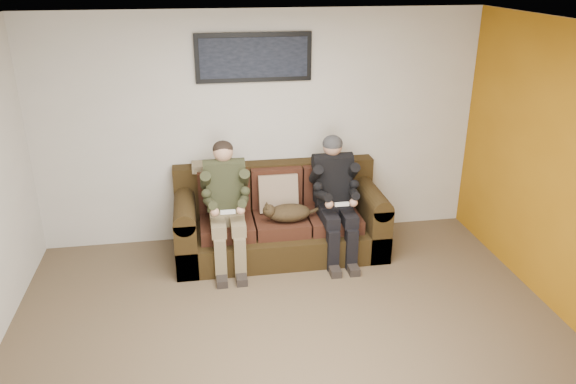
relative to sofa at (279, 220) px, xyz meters
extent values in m
plane|color=brown|center=(-0.13, -1.83, -0.35)|extent=(5.00, 5.00, 0.00)
plane|color=silver|center=(-0.13, -1.83, 2.25)|extent=(5.00, 5.00, 0.00)
plane|color=beige|center=(-0.13, 0.42, 0.95)|extent=(5.00, 0.00, 5.00)
cube|color=black|center=(0.00, -0.08, -0.20)|extent=(2.29, 0.99, 0.31)
cube|color=black|center=(0.00, 0.31, 0.27)|extent=(2.29, 0.21, 0.62)
cube|color=black|center=(-1.03, -0.08, -0.04)|extent=(0.23, 0.99, 0.62)
cube|color=black|center=(1.03, -0.08, -0.04)|extent=(0.23, 0.99, 0.62)
cylinder|color=black|center=(-1.03, -0.08, 0.27)|extent=(0.23, 0.99, 0.23)
cylinder|color=black|center=(1.03, -0.08, 0.27)|extent=(0.23, 0.99, 0.23)
cube|color=#3B1C11|center=(-0.59, -0.13, 0.03)|extent=(0.57, 0.62, 0.15)
cube|color=#3B1C11|center=(-0.59, 0.16, 0.33)|extent=(0.57, 0.15, 0.46)
cube|color=#3B1C11|center=(0.00, -0.13, 0.03)|extent=(0.57, 0.62, 0.15)
cube|color=#3B1C11|center=(0.00, 0.16, 0.33)|extent=(0.57, 0.15, 0.46)
cube|color=#3B1C11|center=(0.59, -0.13, 0.03)|extent=(0.57, 0.62, 0.15)
cube|color=#3B1C11|center=(0.59, 0.16, 0.33)|extent=(0.57, 0.15, 0.46)
cube|color=#8E755D|center=(0.00, 0.04, 0.31)|extent=(0.44, 0.21, 0.43)
cube|color=tan|center=(-0.69, 0.29, 0.58)|extent=(0.47, 0.23, 0.08)
cube|color=#7D6D4E|center=(-0.59, -0.16, 0.17)|extent=(0.36, 0.30, 0.14)
cube|color=#2E311D|center=(-0.59, -0.06, 0.47)|extent=(0.40, 0.30, 0.53)
cylinder|color=#2E311D|center=(-0.59, -0.04, 0.68)|extent=(0.44, 0.18, 0.18)
sphere|color=tan|center=(-0.59, -0.02, 0.84)|extent=(0.21, 0.21, 0.21)
cube|color=#7D6D4E|center=(-0.69, -0.36, 0.16)|extent=(0.15, 0.42, 0.13)
cube|color=#7D6D4E|center=(-0.49, -0.36, 0.16)|extent=(0.15, 0.42, 0.13)
cube|color=#7D6D4E|center=(-0.69, -0.56, -0.12)|extent=(0.12, 0.13, 0.46)
cube|color=#7D6D4E|center=(-0.49, -0.56, -0.12)|extent=(0.12, 0.13, 0.46)
cube|color=black|center=(-0.69, -0.64, -0.31)|extent=(0.11, 0.26, 0.08)
cube|color=black|center=(-0.49, -0.64, -0.31)|extent=(0.11, 0.26, 0.08)
cylinder|color=#2E311D|center=(-0.79, -0.13, 0.57)|extent=(0.11, 0.30, 0.28)
cylinder|color=#2E311D|center=(-0.39, -0.13, 0.57)|extent=(0.11, 0.30, 0.28)
cylinder|color=#2E311D|center=(-0.76, -0.35, 0.41)|extent=(0.14, 0.32, 0.15)
cylinder|color=#2E311D|center=(-0.42, -0.35, 0.41)|extent=(0.14, 0.32, 0.15)
sphere|color=tan|center=(-0.72, -0.47, 0.36)|extent=(0.09, 0.09, 0.09)
sphere|color=tan|center=(-0.46, -0.47, 0.36)|extent=(0.09, 0.09, 0.09)
cube|color=white|center=(-0.59, -0.49, 0.36)|extent=(0.15, 0.04, 0.03)
ellipsoid|color=black|center=(-0.59, -0.01, 0.87)|extent=(0.22, 0.22, 0.17)
cube|color=black|center=(0.59, -0.16, 0.17)|extent=(0.36, 0.30, 0.14)
cube|color=black|center=(0.59, -0.06, 0.47)|extent=(0.40, 0.30, 0.53)
cylinder|color=black|center=(0.59, -0.04, 0.68)|extent=(0.44, 0.18, 0.18)
sphere|color=#AB7A5F|center=(0.59, -0.02, 0.84)|extent=(0.21, 0.21, 0.21)
cube|color=black|center=(0.49, -0.36, 0.16)|extent=(0.15, 0.42, 0.13)
cube|color=black|center=(0.69, -0.36, 0.16)|extent=(0.15, 0.42, 0.13)
cube|color=black|center=(0.49, -0.56, -0.12)|extent=(0.12, 0.13, 0.46)
cube|color=black|center=(0.69, -0.56, -0.12)|extent=(0.12, 0.13, 0.46)
cube|color=black|center=(0.49, -0.64, -0.31)|extent=(0.11, 0.26, 0.08)
cube|color=black|center=(0.69, -0.64, -0.31)|extent=(0.11, 0.26, 0.08)
cylinder|color=black|center=(0.39, -0.13, 0.57)|extent=(0.11, 0.30, 0.28)
cylinder|color=black|center=(0.79, -0.13, 0.57)|extent=(0.11, 0.30, 0.28)
cylinder|color=black|center=(0.42, -0.35, 0.41)|extent=(0.14, 0.32, 0.15)
cylinder|color=black|center=(0.76, -0.35, 0.41)|extent=(0.14, 0.32, 0.15)
sphere|color=#AB7A5F|center=(0.46, -0.47, 0.36)|extent=(0.09, 0.09, 0.09)
sphere|color=#AB7A5F|center=(0.72, -0.47, 0.36)|extent=(0.09, 0.09, 0.09)
cube|color=white|center=(0.59, -0.49, 0.36)|extent=(0.15, 0.04, 0.03)
ellipsoid|color=black|center=(0.59, -0.02, 0.87)|extent=(0.22, 0.22, 0.19)
ellipsoid|color=#413019|center=(0.07, -0.26, 0.20)|extent=(0.47, 0.26, 0.19)
sphere|color=#413019|center=(-0.15, -0.29, 0.25)|extent=(0.14, 0.14, 0.14)
cone|color=#413019|center=(-0.17, -0.33, 0.32)|extent=(0.04, 0.04, 0.04)
cone|color=#413019|center=(-0.17, -0.26, 0.32)|extent=(0.04, 0.04, 0.04)
cylinder|color=#413019|center=(0.31, -0.21, 0.16)|extent=(0.26, 0.13, 0.08)
cube|color=black|center=(-0.20, 0.39, 1.75)|extent=(1.25, 0.04, 0.52)
cube|color=black|center=(-0.20, 0.36, 1.75)|extent=(1.15, 0.01, 0.42)
camera|label=1|loc=(-0.84, -5.65, 2.70)|focal=35.00mm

